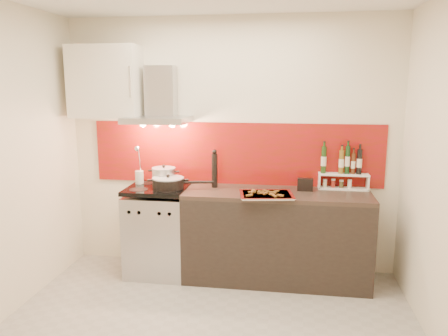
% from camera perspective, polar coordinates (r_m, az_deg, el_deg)
% --- Properties ---
extents(floor, '(3.40, 3.40, 0.00)m').
position_cam_1_polar(floor, '(3.65, -2.39, -20.99)').
color(floor, '#9E9991').
rests_on(floor, ground).
extents(back_wall, '(3.40, 0.02, 2.60)m').
position_cam_1_polar(back_wall, '(4.52, 0.85, 2.94)').
color(back_wall, silver).
rests_on(back_wall, ground).
extents(backsplash, '(3.00, 0.02, 0.64)m').
position_cam_1_polar(backsplash, '(4.52, 1.46, 1.90)').
color(backsplash, maroon).
rests_on(backsplash, back_wall).
extents(range_stove, '(0.60, 0.60, 0.91)m').
position_cam_1_polar(range_stove, '(4.58, -8.50, -8.14)').
color(range_stove, '#B7B7BA').
rests_on(range_stove, ground).
extents(counter, '(1.80, 0.60, 0.90)m').
position_cam_1_polar(counter, '(4.40, 6.83, -8.81)').
color(counter, black).
rests_on(counter, ground).
extents(range_hood, '(0.62, 0.50, 0.61)m').
position_cam_1_polar(range_hood, '(4.47, -8.43, 8.43)').
color(range_hood, '#B7B7BA').
rests_on(range_hood, back_wall).
extents(upper_cabinet, '(0.70, 0.35, 0.72)m').
position_cam_1_polar(upper_cabinet, '(4.65, -15.17, 10.82)').
color(upper_cabinet, silver).
rests_on(upper_cabinet, back_wall).
extents(stock_pot, '(0.24, 0.24, 0.21)m').
position_cam_1_polar(stock_pot, '(4.52, -7.86, -1.06)').
color(stock_pot, '#B7B7BA').
rests_on(stock_pot, range_stove).
extents(saute_pan, '(0.60, 0.31, 0.15)m').
position_cam_1_polar(saute_pan, '(4.36, -7.22, -1.94)').
color(saute_pan, black).
rests_on(saute_pan, range_stove).
extents(utensil_jar, '(0.09, 0.13, 0.42)m').
position_cam_1_polar(utensil_jar, '(4.59, -11.03, -0.65)').
color(utensil_jar, silver).
rests_on(utensil_jar, range_stove).
extents(pepper_mill, '(0.06, 0.06, 0.39)m').
position_cam_1_polar(pepper_mill, '(4.39, -1.24, -0.14)').
color(pepper_mill, black).
rests_on(pepper_mill, counter).
extents(step_shelf, '(0.49, 0.13, 0.44)m').
position_cam_1_polar(step_shelf, '(4.46, 15.28, -0.46)').
color(step_shelf, white).
rests_on(step_shelf, counter).
extents(caddy_box, '(0.15, 0.07, 0.13)m').
position_cam_1_polar(caddy_box, '(4.34, 10.54, -2.16)').
color(caddy_box, black).
rests_on(caddy_box, counter).
extents(baking_tray, '(0.54, 0.45, 0.03)m').
position_cam_1_polar(baking_tray, '(4.09, 5.54, -3.47)').
color(baking_tray, silver).
rests_on(baking_tray, counter).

